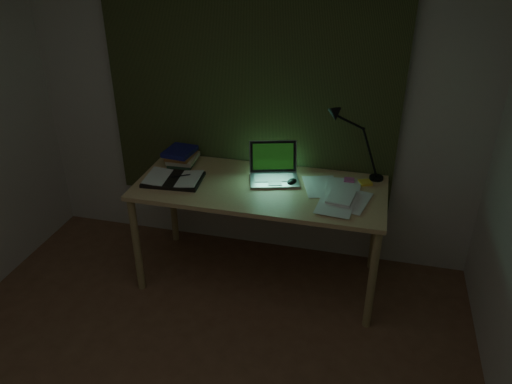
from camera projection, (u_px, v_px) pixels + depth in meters
The scene contains 11 objects.
wall_back at pixel (251, 103), 3.76m from camera, with size 3.50×0.00×2.50m, color beige.
curtain at pixel (249, 79), 3.63m from camera, with size 2.20×0.06×2.00m, color #30371B.
desk at pixel (260, 234), 3.73m from camera, with size 1.77×0.77×0.81m, color tan, non-canonical shape.
laptop at pixel (275, 166), 3.54m from camera, with size 0.35×0.39×0.25m, color #ACADB1, non-canonical shape.
open_textbook at pixel (173, 179), 3.59m from camera, with size 0.41×0.29×0.03m, color white, non-canonical shape.
book_stack at pixel (182, 156), 3.83m from camera, with size 0.20×0.24×0.13m, color white, non-canonical shape.
loose_papers at pixel (333, 195), 3.40m from camera, with size 0.38×0.40×0.02m, color silver, non-canonical shape.
mouse at pixel (292, 182), 3.55m from camera, with size 0.06×0.09×0.04m, color black.
sticky_yellow at pixel (365, 182), 3.56m from camera, with size 0.08×0.08×0.02m, color yellow.
sticky_pink at pixel (349, 180), 3.59m from camera, with size 0.07×0.07×0.02m, color #DB55A2.
desk_lamp at pixel (381, 144), 3.50m from camera, with size 0.36×0.28×0.55m, color black, non-canonical shape.
Camera 1 is at (0.91, -1.51, 2.45)m, focal length 35.00 mm.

